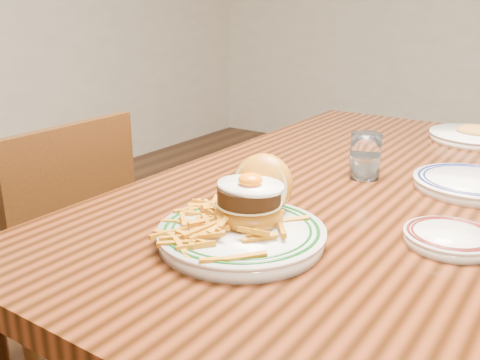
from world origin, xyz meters
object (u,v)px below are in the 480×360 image
Objects in this scene: table at (347,215)px; main_plate at (245,219)px; chair_left at (54,260)px; side_plate at (450,237)px.

main_plate is at bearing -93.17° from table.
table is at bearing 23.86° from chair_left.
main_plate reaches higher than side_plate.
chair_left is 1.07m from side_plate.
chair_left reaches higher than table.
chair_left is (-0.73, -0.33, -0.19)m from table.
main_plate reaches higher than table.
main_plate is (-0.02, -0.42, 0.13)m from table.
table is at bearing 74.55° from main_plate.
table is 1.83× the size of chair_left.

